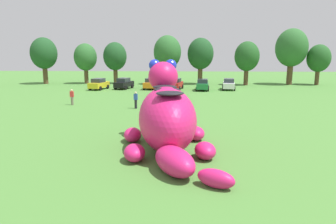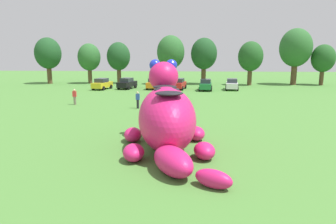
{
  "view_description": "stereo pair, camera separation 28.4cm",
  "coord_description": "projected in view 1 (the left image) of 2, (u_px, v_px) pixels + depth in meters",
  "views": [
    {
      "loc": [
        1.02,
        -17.54,
        5.37
      ],
      "look_at": [
        0.09,
        0.06,
        1.99
      ],
      "focal_mm": 32.28,
      "sensor_mm": 36.0,
      "label": 1
    },
    {
      "loc": [
        1.3,
        -17.52,
        5.37
      ],
      "look_at": [
        0.09,
        0.06,
        1.99
      ],
      "focal_mm": 32.28,
      "sensor_mm": 36.0,
      "label": 2
    }
  ],
  "objects": [
    {
      "name": "car_red",
      "position": [
        176.0,
        84.0,
        46.82
      ],
      "size": [
        2.46,
        4.33,
        1.72
      ],
      "color": "red",
      "rests_on": "ground"
    },
    {
      "name": "ground_plane",
      "position": [
        167.0,
        144.0,
        18.26
      ],
      "size": [
        160.0,
        160.0,
        0.0
      ],
      "primitive_type": "plane",
      "color": "#4C8438"
    },
    {
      "name": "spectator_mid_field",
      "position": [
        72.0,
        97.0,
        32.36
      ],
      "size": [
        0.38,
        0.26,
        1.71
      ],
      "color": "#726656",
      "rests_on": "ground"
    },
    {
      "name": "giant_inflatable_creature",
      "position": [
        167.0,
        118.0,
        16.98
      ],
      "size": [
        6.06,
        9.52,
        5.06
      ],
      "color": "#E01E6B",
      "rests_on": "ground"
    },
    {
      "name": "car_green",
      "position": [
        203.0,
        85.0,
        45.54
      ],
      "size": [
        2.21,
        4.23,
        1.72
      ],
      "color": "#1E7238",
      "rests_on": "ground"
    },
    {
      "name": "tree_centre_left",
      "position": [
        167.0,
        52.0,
        53.82
      ],
      "size": [
        4.9,
        4.9,
        8.7
      ],
      "color": "brown",
      "rests_on": "ground"
    },
    {
      "name": "tree_far_left",
      "position": [
        44.0,
        54.0,
        54.92
      ],
      "size": [
        4.74,
        4.74,
        8.41
      ],
      "color": "brown",
      "rests_on": "ground"
    },
    {
      "name": "car_yellow",
      "position": [
        99.0,
        84.0,
        46.66
      ],
      "size": [
        2.54,
        4.36,
        1.72
      ],
      "color": "yellow",
      "rests_on": "ground"
    },
    {
      "name": "car_black",
      "position": [
        124.0,
        83.0,
        47.56
      ],
      "size": [
        2.66,
        4.39,
        1.72
      ],
      "color": "black",
      "rests_on": "ground"
    },
    {
      "name": "tree_centre_right",
      "position": [
        247.0,
        57.0,
        52.59
      ],
      "size": [
        4.28,
        4.28,
        7.6
      ],
      "color": "brown",
      "rests_on": "ground"
    },
    {
      "name": "tree_mid_right",
      "position": [
        292.0,
        48.0,
        53.32
      ],
      "size": [
        5.55,
        5.55,
        9.86
      ],
      "color": "brown",
      "rests_on": "ground"
    },
    {
      "name": "spectator_near_inflatable",
      "position": [
        136.0,
        100.0,
        30.26
      ],
      "size": [
        0.38,
        0.26,
        1.71
      ],
      "color": "black",
      "rests_on": "ground"
    },
    {
      "name": "tree_centre",
      "position": [
        201.0,
        54.0,
        54.28
      ],
      "size": [
        4.67,
        4.67,
        8.29
      ],
      "color": "brown",
      "rests_on": "ground"
    },
    {
      "name": "tree_mid_left",
      "position": [
        115.0,
        57.0,
        55.46
      ],
      "size": [
        4.27,
        4.27,
        7.57
      ],
      "color": "brown",
      "rests_on": "ground"
    },
    {
      "name": "car_white",
      "position": [
        229.0,
        84.0,
        46.31
      ],
      "size": [
        2.33,
        4.28,
        1.72
      ],
      "color": "white",
      "rests_on": "ground"
    },
    {
      "name": "car_orange",
      "position": [
        152.0,
        84.0,
        47.23
      ],
      "size": [
        2.43,
        4.32,
        1.72
      ],
      "color": "orange",
      "rests_on": "ground"
    },
    {
      "name": "tree_right",
      "position": [
        319.0,
        59.0,
        53.05
      ],
      "size": [
        3.99,
        3.99,
        7.09
      ],
      "color": "brown",
      "rests_on": "ground"
    },
    {
      "name": "tree_left",
      "position": [
        85.0,
        57.0,
        55.52
      ],
      "size": [
        4.14,
        4.14,
        7.35
      ],
      "color": "brown",
      "rests_on": "ground"
    }
  ]
}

